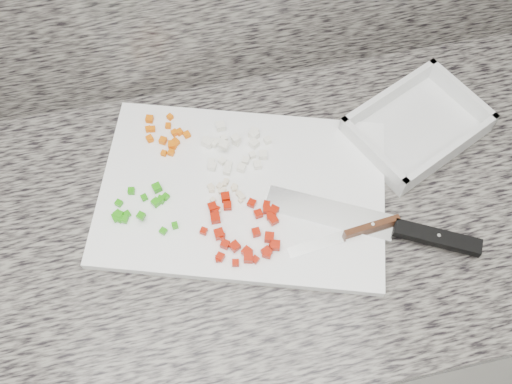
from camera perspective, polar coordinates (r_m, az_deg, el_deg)
The scene contains 11 objects.
cabinet at distance 1.42m, azimuth -5.03°, elevation -11.36°, with size 3.92×0.62×0.86m, color silver.
countertop at distance 1.00m, azimuth -7.03°, elevation -3.92°, with size 3.96×0.64×0.04m, color slate.
cutting_board at distance 0.99m, azimuth -1.38°, elevation 0.01°, with size 0.49×0.33×0.02m, color white.
carrot_pile at distance 1.05m, azimuth -8.96°, elevation 5.52°, with size 0.08×0.09×0.01m.
onion_pile at distance 1.02m, azimuth -2.22°, elevation 4.52°, with size 0.12×0.11×0.02m.
green_pepper_pile at distance 0.98m, azimuth -11.69°, elevation -1.60°, with size 0.11×0.10×0.02m.
red_pepper_pile at distance 0.94m, azimuth -1.24°, elevation -3.87°, with size 0.14×0.14×0.01m.
garlic_pile at distance 0.98m, azimuth -3.03°, elevation 0.05°, with size 0.06×0.06×0.01m.
chef_knife at distance 0.98m, azimuth 14.15°, elevation -3.61°, with size 0.34×0.20×0.02m.
paring_knife at distance 0.96m, azimuth 10.15°, elevation -3.89°, with size 0.20×0.03×0.02m.
tray at distance 1.09m, azimuth 15.72°, elevation 6.22°, with size 0.28×0.25×0.05m.
Camera 1 is at (0.03, 1.02, 1.78)m, focal length 40.00 mm.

